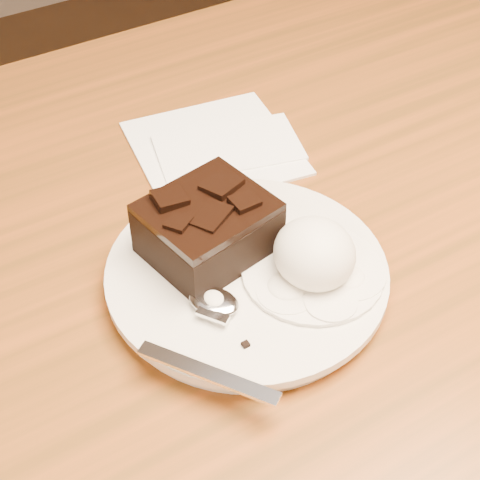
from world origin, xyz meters
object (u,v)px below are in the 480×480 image
spoon (214,303)px  napkin (214,147)px  dining_table (280,476)px  brownie (208,231)px  ice_cream_scoop (314,254)px  plate (247,277)px

spoon → napkin: 0.22m
dining_table → brownie: 0.42m
ice_cream_scoop → spoon: 0.08m
dining_table → ice_cream_scoop: (-0.02, -0.05, 0.41)m
brownie → napkin: (0.08, 0.13, -0.04)m
plate → brownie: 0.05m
brownie → ice_cream_scoop: bearing=-48.8°
brownie → ice_cream_scoop: 0.08m
brownie → napkin: 0.16m
brownie → ice_cream_scoop: (0.06, -0.06, 0.00)m
ice_cream_scoop → spoon: bearing=173.1°
dining_table → plate: bearing=-163.8°
brownie → spoon: brownie is taller
plate → spoon: size_ratio=1.41×
brownie → napkin: size_ratio=0.62×
plate → ice_cream_scoop: size_ratio=3.38×
plate → napkin: 0.18m
dining_table → ice_cream_scoop: bearing=-111.3°
ice_cream_scoop → napkin: ice_cream_scoop is taller
plate → ice_cream_scoop: 0.06m
dining_table → plate: size_ratio=5.52×
ice_cream_scoop → spoon: size_ratio=0.42×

